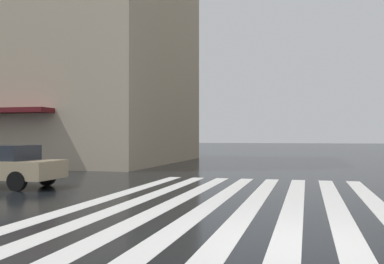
# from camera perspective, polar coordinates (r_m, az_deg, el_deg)

# --- Properties ---
(ground_plane) EXTENTS (220.00, 220.00, 0.00)m
(ground_plane) POSITION_cam_1_polar(r_m,az_deg,el_deg) (7.58, 12.53, -13.51)
(ground_plane) COLOR black
(zebra_crossing) EXTENTS (13.00, 7.50, 0.01)m
(zebra_crossing) POSITION_cam_1_polar(r_m,az_deg,el_deg) (11.66, 5.36, -8.94)
(zebra_crossing) COLOR silver
(zebra_crossing) RESTS_ON ground_plane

